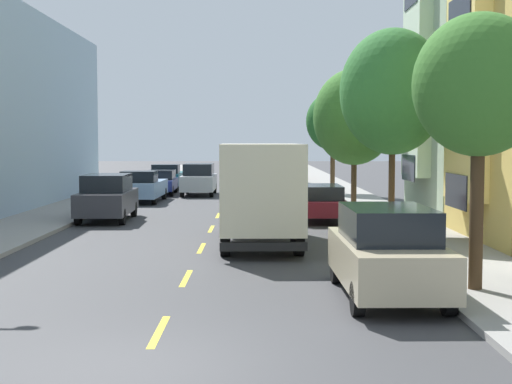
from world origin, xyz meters
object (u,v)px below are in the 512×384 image
object	(u,v)px
street_tree_nearest	(482,86)
parked_suv_charcoal	(110,197)
street_tree_second	(396,92)
delivery_box_truck	(262,187)
parked_pickup_teal	(170,177)
parked_wagon_navy	(164,181)
parked_suv_champagne	(390,252)
parked_wagon_forest	(295,174)
street_tree_farthest	(336,122)
moving_silver_sedan	(202,179)
street_tree_third	(357,117)
parked_pickup_sky	(145,187)
parked_wagon_red	(291,170)
parked_wagon_burgundy	(323,202)

from	to	relation	value
street_tree_nearest	parked_suv_charcoal	world-z (taller)	street_tree_nearest
street_tree_second	delivery_box_truck	xyz separation A→B (m)	(-4.60, -2.24, -3.15)
parked_pickup_teal	parked_wagon_navy	world-z (taller)	parked_pickup_teal
parked_suv_champagne	parked_wagon_forest	xyz separation A→B (m)	(-0.04, 40.45, -0.18)
street_tree_second	street_tree_farthest	xyz separation A→B (m)	(0.00, 19.78, -0.50)
delivery_box_truck	moving_silver_sedan	distance (m)	22.00
street_tree_nearest	parked_suv_charcoal	distance (m)	18.77
street_tree_second	street_tree_third	distance (m)	9.90
parked_suv_charcoal	parked_pickup_sky	distance (m)	9.23
parked_suv_charcoal	parked_wagon_red	xyz separation A→B (m)	(8.94, 32.06, -0.18)
street_tree_farthest	parked_pickup_teal	size ratio (longest dim) A/B	1.16
street_tree_third	street_tree_farthest	world-z (taller)	street_tree_third
street_tree_farthest	moving_silver_sedan	world-z (taller)	street_tree_farthest
street_tree_farthest	parked_suv_champagne	size ratio (longest dim) A/B	1.28
street_tree_nearest	parked_wagon_red	world-z (taller)	street_tree_nearest
parked_suv_charcoal	parked_pickup_teal	distance (m)	20.20
parked_pickup_teal	moving_silver_sedan	size ratio (longest dim) A/B	1.11
street_tree_third	parked_pickup_sky	xyz separation A→B (m)	(-10.85, 4.33, -3.62)
delivery_box_truck	moving_silver_sedan	bearing A→B (deg)	99.44
parked_pickup_teal	parked_wagon_burgundy	xyz separation A→B (m)	(8.77, -20.26, -0.02)
street_tree_third	parked_wagon_navy	xyz separation A→B (m)	(-10.61, 10.18, -3.65)
delivery_box_truck	parked_wagon_forest	distance (m)	32.67
parked_wagon_forest	moving_silver_sedan	world-z (taller)	moving_silver_sedan
street_tree_farthest	parked_wagon_forest	xyz separation A→B (m)	(-1.99, 10.52, -3.69)
street_tree_farthest	parked_wagon_burgundy	size ratio (longest dim) A/B	1.31
moving_silver_sedan	delivery_box_truck	bearing A→B (deg)	-80.56
street_tree_third	parked_pickup_teal	distance (m)	19.07
street_tree_farthest	street_tree_third	bearing A→B (deg)	-90.00
street_tree_second	parked_suv_charcoal	size ratio (longest dim) A/B	1.45
street_tree_farthest	parked_wagon_navy	world-z (taller)	street_tree_farthest
parked_wagon_burgundy	parked_wagon_forest	xyz separation A→B (m)	(0.05, 25.38, 0.00)
parked_wagon_navy	parked_suv_charcoal	bearing A→B (deg)	-91.08
parked_pickup_teal	parked_wagon_navy	distance (m)	5.13
street_tree_nearest	parked_suv_champagne	bearing A→B (deg)	-172.53
parked_wagon_burgundy	moving_silver_sedan	size ratio (longest dim) A/B	0.98
street_tree_second	parked_wagon_burgundy	bearing A→B (deg)	112.45
parked_wagon_forest	street_tree_third	bearing A→B (deg)	-84.43
parked_suv_champagne	moving_silver_sedan	size ratio (longest dim) A/B	1.01
street_tree_nearest	parked_wagon_burgundy	size ratio (longest dim) A/B	1.25
street_tree_farthest	delivery_box_truck	bearing A→B (deg)	-101.79
street_tree_third	moving_silver_sedan	world-z (taller)	street_tree_third
street_tree_nearest	parked_pickup_teal	distance (m)	36.88
parked_wagon_red	parked_wagon_navy	size ratio (longest dim) A/B	1.00
street_tree_third	parked_pickup_sky	distance (m)	12.23
parked_suv_champagne	moving_silver_sedan	xyz separation A→B (m)	(-6.25, 29.59, 0.00)
street_tree_third	parked_suv_champagne	bearing A→B (deg)	-95.55
street_tree_nearest	street_tree_third	size ratio (longest dim) A/B	0.89
street_tree_nearest	parked_wagon_burgundy	xyz separation A→B (m)	(-2.04, 14.82, -3.66)
street_tree_farthest	parked_pickup_sky	bearing A→B (deg)	-152.87
parked_wagon_burgundy	street_tree_second	bearing A→B (deg)	-67.55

